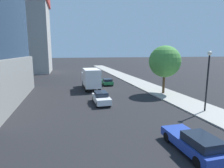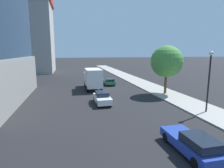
{
  "view_description": "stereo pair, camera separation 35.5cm",
  "coord_description": "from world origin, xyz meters",
  "px_view_note": "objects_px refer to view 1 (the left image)",
  "views": [
    {
      "loc": [
        -5.76,
        -3.09,
        6.29
      ],
      "look_at": [
        -1.69,
        13.06,
        3.38
      ],
      "focal_mm": 29.73,
      "sensor_mm": 36.0,
      "label": 1
    },
    {
      "loc": [
        -5.42,
        -3.17,
        6.29
      ],
      "look_at": [
        -1.69,
        13.06,
        3.38
      ],
      "focal_mm": 29.73,
      "sensor_mm": 36.0,
      "label": 2
    }
  ],
  "objects_px": {
    "box_truck": "(91,78)",
    "car_green": "(107,82)",
    "construction_building": "(21,29)",
    "car_white": "(101,98)",
    "street_tree": "(165,62)",
    "car_blue": "(194,143)",
    "street_lamp": "(208,73)"
  },
  "relations": [
    {
      "from": "car_green",
      "to": "box_truck",
      "type": "distance_m",
      "value": 5.02
    },
    {
      "from": "construction_building",
      "to": "street_lamp",
      "type": "height_order",
      "value": "construction_building"
    },
    {
      "from": "street_lamp",
      "to": "car_blue",
      "type": "bearing_deg",
      "value": -134.25
    },
    {
      "from": "construction_building",
      "to": "street_tree",
      "type": "relative_size",
      "value": 4.7
    },
    {
      "from": "construction_building",
      "to": "box_truck",
      "type": "relative_size",
      "value": 4.75
    },
    {
      "from": "street_tree",
      "to": "car_green",
      "type": "height_order",
      "value": "street_tree"
    },
    {
      "from": "construction_building",
      "to": "street_lamp",
      "type": "distance_m",
      "value": 53.6
    },
    {
      "from": "car_white",
      "to": "construction_building",
      "type": "bearing_deg",
      "value": 112.42
    },
    {
      "from": "car_white",
      "to": "box_truck",
      "type": "distance_m",
      "value": 9.2
    },
    {
      "from": "car_white",
      "to": "car_green",
      "type": "height_order",
      "value": "car_white"
    },
    {
      "from": "car_green",
      "to": "car_blue",
      "type": "relative_size",
      "value": 0.88
    },
    {
      "from": "car_blue",
      "to": "street_lamp",
      "type": "bearing_deg",
      "value": 45.75
    },
    {
      "from": "box_truck",
      "to": "car_green",
      "type": "bearing_deg",
      "value": 44.23
    },
    {
      "from": "car_green",
      "to": "car_white",
      "type": "bearing_deg",
      "value": -105.54
    },
    {
      "from": "car_green",
      "to": "construction_building",
      "type": "bearing_deg",
      "value": 126.06
    },
    {
      "from": "construction_building",
      "to": "street_lamp",
      "type": "bearing_deg",
      "value": -60.07
    },
    {
      "from": "street_lamp",
      "to": "box_truck",
      "type": "xyz_separation_m",
      "value": [
        -9.93,
        15.07,
        -2.25
      ]
    },
    {
      "from": "construction_building",
      "to": "box_truck",
      "type": "height_order",
      "value": "construction_building"
    },
    {
      "from": "street_tree",
      "to": "car_blue",
      "type": "height_order",
      "value": "street_tree"
    },
    {
      "from": "car_white",
      "to": "car_blue",
      "type": "distance_m",
      "value": 13.04
    },
    {
      "from": "box_truck",
      "to": "car_white",
      "type": "bearing_deg",
      "value": -90.0
    },
    {
      "from": "construction_building",
      "to": "street_lamp",
      "type": "xyz_separation_m",
      "value": [
        26.38,
        -45.82,
        -8.83
      ]
    },
    {
      "from": "street_lamp",
      "to": "car_green",
      "type": "distance_m",
      "value": 19.86
    },
    {
      "from": "car_white",
      "to": "car_blue",
      "type": "relative_size",
      "value": 0.89
    },
    {
      "from": "car_green",
      "to": "car_blue",
      "type": "xyz_separation_m",
      "value": [
        0.0,
        -25.07,
        0.06
      ]
    },
    {
      "from": "car_green",
      "to": "street_lamp",
      "type": "bearing_deg",
      "value": -70.73
    },
    {
      "from": "street_lamp",
      "to": "car_white",
      "type": "xyz_separation_m",
      "value": [
        -9.93,
        5.95,
        -3.46
      ]
    },
    {
      "from": "car_white",
      "to": "street_tree",
      "type": "bearing_deg",
      "value": 16.07
    },
    {
      "from": "construction_building",
      "to": "car_white",
      "type": "xyz_separation_m",
      "value": [
        16.45,
        -39.87,
        -12.28
      ]
    },
    {
      "from": "street_tree",
      "to": "car_blue",
      "type": "relative_size",
      "value": 1.52
    },
    {
      "from": "street_tree",
      "to": "car_green",
      "type": "relative_size",
      "value": 1.72
    },
    {
      "from": "box_truck",
      "to": "car_blue",
      "type": "bearing_deg",
      "value": -80.89
    }
  ]
}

